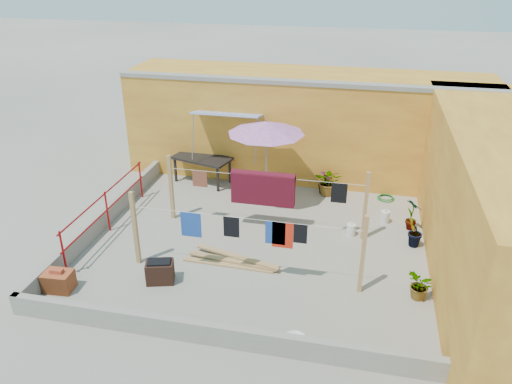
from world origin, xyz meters
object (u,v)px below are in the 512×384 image
water_jug_b (385,217)px  plant_back_a (329,182)px  patio_umbrella (266,128)px  water_jug_a (351,230)px  brazier (160,271)px  white_basin (295,339)px  green_hose (386,198)px  outdoor_table (202,160)px  brick_stack (59,281)px

water_jug_b → plant_back_a: (-1.61, 1.37, 0.26)m
patio_umbrella → water_jug_a: bearing=-27.8°
brazier → water_jug_a: (3.93, 2.88, -0.10)m
white_basin → water_jug_b: size_ratio=1.18×
white_basin → green_hose: white_basin is taller
outdoor_table → white_basin: size_ratio=4.37×
brick_stack → plant_back_a: 7.79m
green_hose → outdoor_table: bearing=180.0°
white_basin → water_jug_b: water_jug_b is taller
brazier → plant_back_a: plant_back_a is taller
water_jug_b → green_hose: size_ratio=0.75×
white_basin → water_jug_a: 4.17m
water_jug_b → patio_umbrella: bearing=172.7°
white_basin → brick_stack: bearing=174.7°
water_jug_a → plant_back_a: bearing=108.9°
outdoor_table → plant_back_a: bearing=-1.1°
brazier → white_basin: size_ratio=1.51×
plant_back_a → water_jug_b: bearing=-40.4°
brick_stack → water_jug_a: size_ratio=1.72×
patio_umbrella → plant_back_a: patio_umbrella is taller
brazier → plant_back_a: 6.02m
outdoor_table → green_hose: 5.60m
outdoor_table → water_jug_a: 5.23m
brick_stack → water_jug_a: 6.93m
outdoor_table → brazier: outdoor_table is taller
green_hose → patio_umbrella: bearing=-163.1°
brazier → brick_stack: bearing=-159.6°
outdoor_table → water_jug_a: (4.65, -2.31, -0.59)m
white_basin → outdoor_table: bearing=121.0°
outdoor_table → white_basin: outdoor_table is taller
patio_umbrella → white_basin: 6.04m
water_jug_b → outdoor_table: bearing=165.3°
outdoor_table → brazier: size_ratio=2.88×
white_basin → water_jug_a: bearing=78.8°
outdoor_table → brick_stack: size_ratio=3.14×
patio_umbrella → outdoor_table: 2.85m
water_jug_a → green_hose: (0.90, 2.31, -0.12)m
patio_umbrella → green_hose: 4.15m
brazier → plant_back_a: size_ratio=0.79×
outdoor_table → water_jug_b: 5.71m
white_basin → water_jug_b: 5.23m
water_jug_b → green_hose: bearing=87.7°
outdoor_table → green_hose: (5.55, 0.00, -0.71)m
brick_stack → water_jug_a: (5.91, 3.62, -0.06)m
green_hose → plant_back_a: (-1.67, -0.08, 0.39)m
white_basin → patio_umbrella: bearing=107.0°
brazier → white_basin: (3.12, -1.21, -0.22)m
outdoor_table → water_jug_b: outdoor_table is taller
patio_umbrella → green_hose: patio_umbrella is taller
water_jug_b → green_hose: water_jug_b is taller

